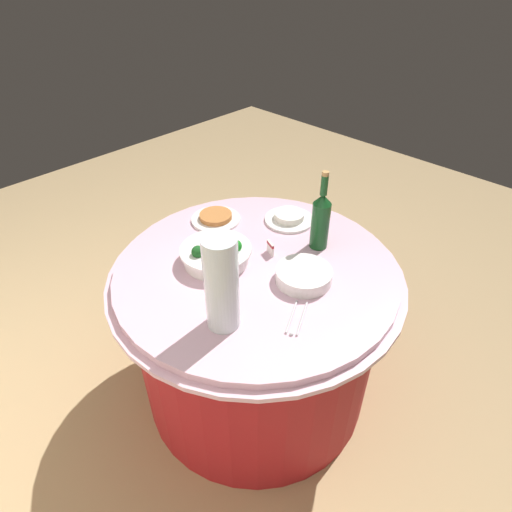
# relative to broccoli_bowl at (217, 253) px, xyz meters

# --- Properties ---
(ground_plane) EXTENTS (6.00, 6.00, 0.00)m
(ground_plane) POSITION_rel_broccoli_bowl_xyz_m (-0.13, -0.08, -0.78)
(ground_plane) COLOR tan
(buffet_table) EXTENTS (1.16, 1.16, 0.74)m
(buffet_table) POSITION_rel_broccoli_bowl_xyz_m (-0.13, -0.08, -0.41)
(buffet_table) COLOR maroon
(buffet_table) RESTS_ON ground_plane
(broccoli_bowl) EXTENTS (0.28, 0.28, 0.11)m
(broccoli_bowl) POSITION_rel_broccoli_bowl_xyz_m (0.00, 0.00, 0.00)
(broccoli_bowl) COLOR white
(broccoli_bowl) RESTS_ON buffet_table
(plate_stack) EXTENTS (0.21, 0.21, 0.05)m
(plate_stack) POSITION_rel_broccoli_bowl_xyz_m (-0.32, -0.15, -0.02)
(plate_stack) COLOR white
(plate_stack) RESTS_ON buffet_table
(wine_bottle) EXTENTS (0.07, 0.07, 0.34)m
(wine_bottle) POSITION_rel_broccoli_bowl_xyz_m (-0.22, -0.36, 0.09)
(wine_bottle) COLOR #14471D
(wine_bottle) RESTS_ON buffet_table
(decorative_fruit_vase) EXTENTS (0.11, 0.11, 0.34)m
(decorative_fruit_vase) POSITION_rel_broccoli_bowl_xyz_m (-0.27, 0.21, 0.12)
(decorative_fruit_vase) COLOR silver
(decorative_fruit_vase) RESTS_ON buffet_table
(serving_tongs) EXTENTS (0.11, 0.16, 0.01)m
(serving_tongs) POSITION_rel_broccoli_bowl_xyz_m (-0.43, 0.03, -0.04)
(serving_tongs) COLOR silver
(serving_tongs) RESTS_ON buffet_table
(food_plate_peanuts) EXTENTS (0.22, 0.22, 0.03)m
(food_plate_peanuts) POSITION_rel_broccoli_bowl_xyz_m (0.23, -0.20, -0.03)
(food_plate_peanuts) COLOR white
(food_plate_peanuts) RESTS_ON buffet_table
(food_plate_rice) EXTENTS (0.22, 0.22, 0.04)m
(food_plate_rice) POSITION_rel_broccoli_bowl_xyz_m (-0.01, -0.43, -0.03)
(food_plate_rice) COLOR white
(food_plate_rice) RESTS_ON buffet_table
(label_placard_front) EXTENTS (0.05, 0.03, 0.05)m
(label_placard_front) POSITION_rel_broccoli_bowl_xyz_m (-0.12, -0.18, -0.01)
(label_placard_front) COLOR white
(label_placard_front) RESTS_ON buffet_table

